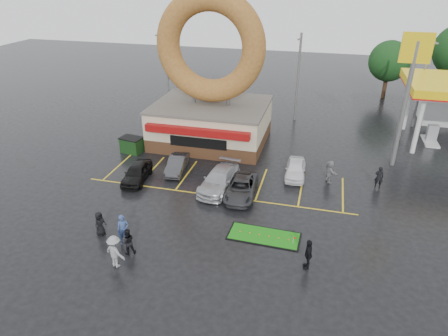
% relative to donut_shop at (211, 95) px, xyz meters
% --- Properties ---
extents(ground, '(120.00, 120.00, 0.00)m').
position_rel_donut_shop_xyz_m(ground, '(3.00, -12.97, -4.46)').
color(ground, black).
rests_on(ground, ground).
extents(donut_shop, '(10.20, 8.70, 13.50)m').
position_rel_donut_shop_xyz_m(donut_shop, '(0.00, 0.00, 0.00)').
color(donut_shop, '#472B19').
rests_on(donut_shop, ground).
extents(shell_sign, '(2.20, 0.36, 10.60)m').
position_rel_donut_shop_xyz_m(shell_sign, '(16.00, -0.97, 2.91)').
color(shell_sign, slate).
rests_on(shell_sign, ground).
extents(streetlight_left, '(0.40, 2.21, 9.00)m').
position_rel_donut_shop_xyz_m(streetlight_left, '(-7.00, 6.95, 0.32)').
color(streetlight_left, slate).
rests_on(streetlight_left, ground).
extents(streetlight_mid, '(0.40, 2.21, 9.00)m').
position_rel_donut_shop_xyz_m(streetlight_mid, '(7.00, 7.95, 0.32)').
color(streetlight_mid, slate).
rests_on(streetlight_mid, ground).
extents(streetlight_right, '(0.40, 2.21, 9.00)m').
position_rel_donut_shop_xyz_m(streetlight_right, '(19.00, 8.95, 0.32)').
color(streetlight_right, slate).
rests_on(streetlight_right, ground).
extents(tree_far_d, '(4.90, 4.90, 7.00)m').
position_rel_donut_shop_xyz_m(tree_far_d, '(17.00, 19.03, 0.07)').
color(tree_far_d, '#332114').
rests_on(tree_far_d, ground).
extents(car_black, '(2.01, 4.08, 1.34)m').
position_rel_donut_shop_xyz_m(car_black, '(-3.38, -8.86, -3.80)').
color(car_black, black).
rests_on(car_black, ground).
extents(car_dgrey, '(1.71, 3.82, 1.22)m').
position_rel_donut_shop_xyz_m(car_dgrey, '(-0.94, -6.61, -3.86)').
color(car_dgrey, '#323235').
rests_on(car_dgrey, ground).
extents(car_silver, '(2.56, 5.23, 1.46)m').
position_rel_donut_shop_xyz_m(car_silver, '(3.07, -8.44, -3.73)').
color(car_silver, '#A7A7AC').
rests_on(car_silver, ground).
extents(car_grey, '(2.37, 4.63, 1.25)m').
position_rel_donut_shop_xyz_m(car_grey, '(4.86, -9.07, -3.84)').
color(car_grey, '#323335').
rests_on(car_grey, ground).
extents(car_white, '(1.67, 3.84, 1.29)m').
position_rel_donut_shop_xyz_m(car_white, '(8.34, -5.10, -3.82)').
color(car_white, white).
rests_on(car_white, ground).
extents(person_blue, '(0.84, 0.76, 1.93)m').
position_rel_donut_shop_xyz_m(person_blue, '(-0.66, -16.24, -3.50)').
color(person_blue, navy).
rests_on(person_blue, ground).
extents(person_blackjkt, '(1.01, 0.97, 1.64)m').
position_rel_donut_shop_xyz_m(person_blackjkt, '(0.02, -17.06, -3.65)').
color(person_blackjkt, black).
rests_on(person_blackjkt, ground).
extents(person_hoodie, '(1.42, 1.07, 1.95)m').
position_rel_donut_shop_xyz_m(person_hoodie, '(-0.14, -18.22, -3.49)').
color(person_hoodie, gray).
rests_on(person_hoodie, ground).
extents(person_bystander, '(0.69, 0.88, 1.57)m').
position_rel_donut_shop_xyz_m(person_bystander, '(-2.48, -15.81, -3.68)').
color(person_bystander, black).
rests_on(person_bystander, ground).
extents(person_cameraman, '(0.55, 1.10, 1.82)m').
position_rel_donut_shop_xyz_m(person_cameraman, '(10.04, -15.68, -3.56)').
color(person_cameraman, black).
rests_on(person_cameraman, ground).
extents(person_walker_near, '(1.20, 1.71, 1.78)m').
position_rel_donut_shop_xyz_m(person_walker_near, '(10.93, -5.34, -3.58)').
color(person_walker_near, gray).
rests_on(person_walker_near, ground).
extents(person_walker_far, '(0.64, 0.44, 1.72)m').
position_rel_donut_shop_xyz_m(person_walker_far, '(14.49, -5.31, -3.61)').
color(person_walker_far, black).
rests_on(person_walker_far, ground).
extents(dumpster, '(1.99, 1.50, 1.30)m').
position_rel_donut_shop_xyz_m(dumpster, '(-6.14, -4.12, -3.81)').
color(dumpster, '#183D17').
rests_on(dumpster, ground).
extents(putting_green, '(4.46, 2.03, 0.55)m').
position_rel_donut_shop_xyz_m(putting_green, '(7.29, -13.52, -4.43)').
color(putting_green, black).
rests_on(putting_green, ground).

